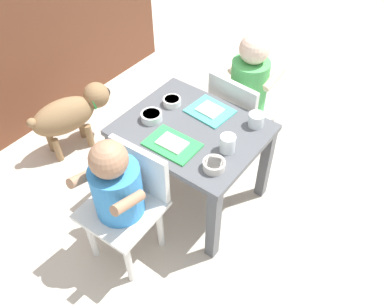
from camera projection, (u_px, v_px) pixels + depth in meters
ground_plane at (192, 194)px, 1.93m from camera, size 7.00×7.00×0.00m
kitchen_cabinet_back at (10, 28)px, 2.09m from camera, size 1.82×0.39×1.00m
dining_table at (192, 142)px, 1.68m from camera, size 0.48×0.59×0.43m
seated_child_left at (119, 188)px, 1.43m from camera, size 0.29×0.29×0.64m
seated_child_right at (248, 86)px, 1.85m from camera, size 0.30×0.30×0.68m
dog at (71, 113)px, 2.02m from camera, size 0.45×0.24×0.34m
food_tray_left at (173, 145)px, 1.54m from camera, size 0.14×0.21×0.02m
food_tray_right at (211, 111)px, 1.69m from camera, size 0.17×0.19×0.02m
water_cup_left at (228, 144)px, 1.51m from camera, size 0.06×0.06×0.07m
water_cup_right at (256, 120)px, 1.62m from camera, size 0.07×0.07×0.06m
veggie_bowl_near at (172, 101)px, 1.72m from camera, size 0.08×0.08×0.03m
cereal_bowl_left_side at (151, 116)px, 1.65m from camera, size 0.09×0.09×0.03m
veggie_bowl_far at (214, 165)px, 1.45m from camera, size 0.09×0.09×0.03m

